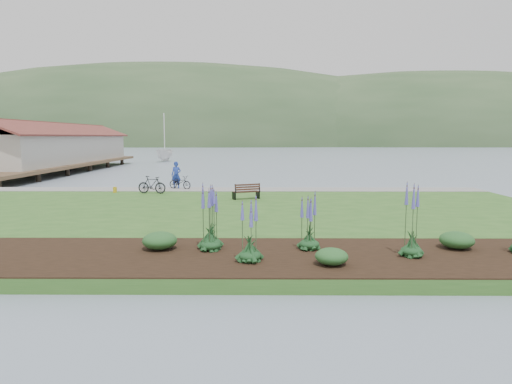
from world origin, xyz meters
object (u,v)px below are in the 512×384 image
(bicycle_a, at_px, (180,182))
(person, at_px, (176,173))
(sailboat, at_px, (165,162))
(park_bench, at_px, (247,191))

(bicycle_a, bearing_deg, person, 71.44)
(person, distance_m, bicycle_a, 0.75)
(person, distance_m, sailboat, 40.97)
(park_bench, bearing_deg, person, 110.59)
(person, relative_size, sailboat, 0.09)
(sailboat, bearing_deg, bicycle_a, -73.40)
(bicycle_a, height_order, sailboat, sailboat)
(bicycle_a, bearing_deg, sailboat, 39.62)
(park_bench, height_order, sailboat, sailboat)
(bicycle_a, distance_m, sailboat, 41.31)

